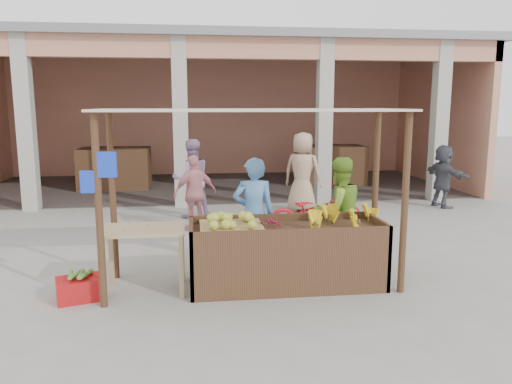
{
  "coord_description": "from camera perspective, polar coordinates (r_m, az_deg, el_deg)",
  "views": [
    {
      "loc": [
        -0.74,
        -6.41,
        2.44
      ],
      "look_at": [
        0.24,
        1.2,
        1.09
      ],
      "focal_mm": 35.0,
      "sensor_mm": 36.0,
      "label": 1
    }
  ],
  "objects": [
    {
      "name": "fruit_stall",
      "position": [
        6.84,
        3.48,
        -7.4
      ],
      "size": [
        2.6,
        0.95,
        0.8
      ],
      "primitive_type": "cube",
      "color": "#523121",
      "rests_on": "ground"
    },
    {
      "name": "motorcycle",
      "position": [
        9.03,
        6.76,
        -2.37
      ],
      "size": [
        1.03,
        2.1,
        1.05
      ],
      "primitive_type": "imported",
      "rotation": [
        0.0,
        0.0,
        1.75
      ],
      "color": "#AA1119",
      "rests_on": "ground"
    },
    {
      "name": "shopper_d",
      "position": [
        12.75,
        20.61,
        1.89
      ],
      "size": [
        0.9,
        1.56,
        1.59
      ],
      "primitive_type": "imported",
      "rotation": [
        0.0,
        0.0,
        1.78
      ],
      "color": "#43454F",
      "rests_on": "ground"
    },
    {
      "name": "shopper_f",
      "position": [
        10.9,
        -7.4,
        1.94
      ],
      "size": [
        1.02,
        0.74,
        1.88
      ],
      "primitive_type": "imported",
      "rotation": [
        0.0,
        0.0,
        3.4
      ],
      "color": "#9A7AA1",
      "rests_on": "ground"
    },
    {
      "name": "produce_sacks",
      "position": [
        12.47,
        9.44,
        -0.13
      ],
      "size": [
        0.76,
        0.47,
        0.58
      ],
      "color": "maroon",
      "rests_on": "ground"
    },
    {
      "name": "papaya_pile",
      "position": [
        6.64,
        -12.75,
        -3.27
      ],
      "size": [
        0.64,
        0.37,
        0.18
      ],
      "primitive_type": null,
      "color": "#4A852B",
      "rests_on": "side_table"
    },
    {
      "name": "ground",
      "position": [
        6.9,
        -0.71,
        -10.75
      ],
      "size": [
        60.0,
        60.0,
        0.0
      ],
      "primitive_type": "plane",
      "color": "gray",
      "rests_on": "ground"
    },
    {
      "name": "red_crate",
      "position": [
        6.8,
        -19.54,
        -10.38
      ],
      "size": [
        0.64,
        0.54,
        0.28
      ],
      "primitive_type": "cube",
      "rotation": [
        0.0,
        0.0,
        0.3
      ],
      "color": "#AC1214",
      "rests_on": "ground"
    },
    {
      "name": "side_table",
      "position": [
        6.7,
        -12.67,
        -5.21
      ],
      "size": [
        1.07,
        0.72,
        0.86
      ],
      "rotation": [
        0.0,
        0.0,
        0.01
      ],
      "color": "#A18660",
      "rests_on": "ground"
    },
    {
      "name": "vendor_green",
      "position": [
        7.75,
        9.42,
        -1.83
      ],
      "size": [
        0.94,
        0.68,
        1.75
      ],
      "primitive_type": "imported",
      "rotation": [
        0.0,
        0.0,
        3.39
      ],
      "color": "#82B432",
      "rests_on": "ground"
    },
    {
      "name": "shopper_c",
      "position": [
        11.42,
        5.35,
        2.74
      ],
      "size": [
        1.17,
        1.06,
        2.03
      ],
      "primitive_type": "imported",
      "rotation": [
        0.0,
        0.0,
        2.58
      ],
      "color": "tan",
      "rests_on": "ground"
    },
    {
      "name": "banana_heap",
      "position": [
        6.94,
        9.76,
        -3.03
      ],
      "size": [
        1.06,
        0.58,
        0.19
      ],
      "primitive_type": null,
      "color": "yellow",
      "rests_on": "fruit_stall"
    },
    {
      "name": "shopper_b",
      "position": [
        9.77,
        -6.98,
        0.17
      ],
      "size": [
        1.05,
        0.81,
        1.59
      ],
      "primitive_type": "imported",
      "rotation": [
        0.0,
        0.0,
        3.53
      ],
      "color": "pink",
      "rests_on": "ground"
    },
    {
      "name": "plantain_bundle",
      "position": [
        6.74,
        -19.63,
        -8.91
      ],
      "size": [
        0.42,
        0.3,
        0.08
      ],
      "primitive_type": null,
      "color": "#4F832F",
      "rests_on": "red_crate"
    },
    {
      "name": "vendor_blue",
      "position": [
        7.37,
        -0.25,
        -2.1
      ],
      "size": [
        0.7,
        0.53,
        1.8
      ],
      "primitive_type": "imported",
      "rotation": [
        0.0,
        0.0,
        3.09
      ],
      "color": "#5087C6",
      "rests_on": "ground"
    },
    {
      "name": "stall_awning",
      "position": [
        6.53,
        -0.94,
        5.9
      ],
      "size": [
        4.09,
        1.35,
        2.39
      ],
      "color": "#523121",
      "rests_on": "ground"
    },
    {
      "name": "melon_tray",
      "position": [
        6.66,
        -2.87,
        -3.41
      ],
      "size": [
        0.83,
        0.72,
        0.21
      ],
      "color": "#A38654",
      "rests_on": "fruit_stall"
    },
    {
      "name": "berry_heap",
      "position": [
        6.73,
        1.59,
        -3.53
      ],
      "size": [
        0.45,
        0.37,
        0.14
      ],
      "primitive_type": "ellipsoid",
      "color": "maroon",
      "rests_on": "fruit_stall"
    },
    {
      "name": "market_building",
      "position": [
        15.36,
        -4.42,
        10.88
      ],
      "size": [
        14.4,
        6.4,
        4.2
      ],
      "color": "tan",
      "rests_on": "ground"
    }
  ]
}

